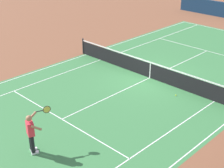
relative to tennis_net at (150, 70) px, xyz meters
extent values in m
plane|color=brown|center=(0.00, 0.00, -0.49)|extent=(60.00, 60.00, 0.00)
cube|color=#387A42|center=(0.00, 0.00, -0.49)|extent=(24.20, 11.40, 0.00)
cube|color=white|center=(0.00, -5.50, -0.49)|extent=(23.80, 0.05, 0.01)
cube|color=white|center=(0.00, -4.11, -0.49)|extent=(23.80, 0.05, 0.01)
cube|color=white|center=(0.00, 4.11, -0.49)|extent=(23.80, 0.05, 0.01)
cube|color=white|center=(6.40, 0.00, -0.49)|extent=(0.05, 8.22, 0.01)
cube|color=white|center=(-6.40, 0.00, -0.49)|extent=(0.05, 8.22, 0.01)
cube|color=white|center=(0.00, 0.00, -0.49)|extent=(12.80, 0.05, 0.01)
cylinder|color=#2D2D33|center=(0.00, -5.80, 0.05)|extent=(0.10, 0.10, 1.08)
cube|color=black|center=(0.00, 0.00, -0.05)|extent=(0.02, 11.60, 0.88)
cube|color=white|center=(0.00, 0.00, 0.46)|extent=(0.04, 11.60, 0.06)
cube|color=white|center=(0.00, 0.00, -0.05)|extent=(0.04, 0.06, 0.88)
cylinder|color=black|center=(8.76, 1.26, -0.04)|extent=(0.15, 0.15, 0.74)
cube|color=white|center=(8.70, 1.28, -0.45)|extent=(0.30, 0.20, 0.09)
cylinder|color=black|center=(8.68, 1.04, -0.04)|extent=(0.15, 0.15, 0.74)
cube|color=white|center=(8.62, 1.06, -0.45)|extent=(0.30, 0.20, 0.09)
cube|color=#E03342|center=(8.72, 1.15, 0.61)|extent=(0.35, 0.44, 0.56)
sphere|color=#9E704C|center=(8.72, 1.15, 1.04)|extent=(0.23, 0.23, 0.23)
cylinder|color=#9E704C|center=(8.64, 1.47, 0.74)|extent=(0.38, 0.33, 0.26)
cylinder|color=#9E704C|center=(8.46, 0.94, 0.94)|extent=(0.42, 0.10, 0.30)
cylinder|color=#232326|center=(8.14, 0.99, 1.05)|extent=(0.28, 0.13, 0.04)
torus|color=#232326|center=(7.87, 1.09, 1.05)|extent=(0.30, 0.13, 0.31)
cylinder|color=#C6D84C|center=(7.87, 1.09, 1.05)|extent=(0.26, 0.10, 0.27)
sphere|color=#CCE01E|center=(0.84, 2.38, -0.46)|extent=(0.07, 0.07, 0.07)
camera|label=1|loc=(14.24, 10.83, 7.52)|focal=54.16mm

